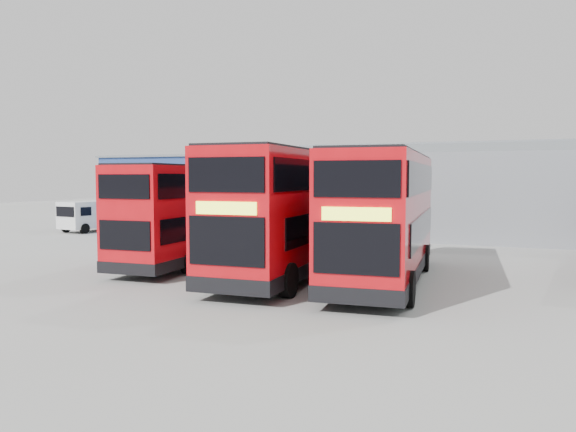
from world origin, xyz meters
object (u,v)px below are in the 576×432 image
at_px(double_decker_left, 194,215).
at_px(double_decker_centre, 291,214).
at_px(double_decker_right, 384,218).
at_px(office_block, 204,192).
at_px(panel_van, 94,214).
at_px(maintenance_shed, 535,194).

bearing_deg(double_decker_left, double_decker_centre, 163.91).
height_order(double_decker_centre, double_decker_right, double_decker_centre).
height_order(office_block, panel_van, office_block).
relative_size(maintenance_shed, double_decker_right, 2.84).
relative_size(office_block, double_decker_centre, 1.12).
bearing_deg(maintenance_shed, double_decker_centre, -115.85).
bearing_deg(office_block, maintenance_shed, 5.21).
distance_m(office_block, double_decker_right, 23.20).
xyz_separation_m(office_block, panel_van, (-5.39, -5.26, -1.44)).
bearing_deg(panel_van, double_decker_right, -18.55).
height_order(maintenance_shed, double_decker_right, maintenance_shed).
bearing_deg(panel_van, office_block, 51.69).
bearing_deg(double_decker_centre, double_decker_left, 164.22).
bearing_deg(panel_van, double_decker_left, -27.47).
bearing_deg(double_decker_right, double_decker_left, 167.46).
bearing_deg(panel_van, maintenance_shed, 22.24).
bearing_deg(office_block, panel_van, -135.67).
height_order(maintenance_shed, double_decker_left, maintenance_shed).
distance_m(double_decker_left, double_decker_right, 8.44).
relative_size(double_decker_centre, double_decker_right, 1.03).
relative_size(office_block, panel_van, 2.53).
bearing_deg(office_block, double_decker_right, -43.71).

